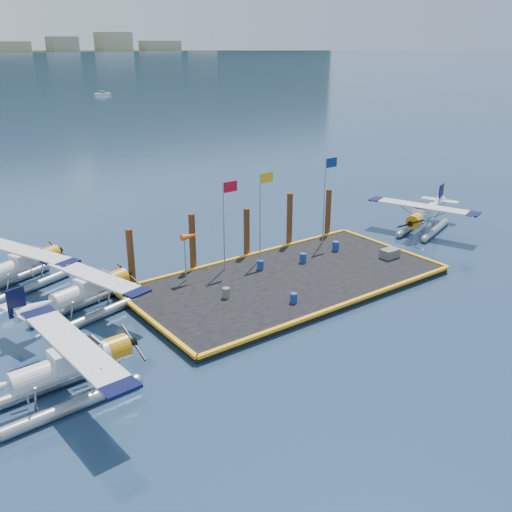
{
  "coord_description": "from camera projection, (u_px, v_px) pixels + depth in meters",
  "views": [
    {
      "loc": [
        -22.17,
        -26.26,
        14.9
      ],
      "look_at": [
        -1.19,
        2.0,
        1.61
      ],
      "focal_mm": 40.0,
      "sensor_mm": 36.0,
      "label": 1
    }
  ],
  "objects": [
    {
      "name": "dock_bumpers",
      "position": [
        289.0,
        277.0,
        37.18
      ],
      "size": [
        20.25,
        10.25,
        0.18
      ],
      "primitive_type": null,
      "color": "#F2A00E",
      "rests_on": "dock"
    },
    {
      "name": "seaplane_a",
      "position": [
        69.0,
        369.0,
        24.97
      ],
      "size": [
        8.52,
        9.39,
        3.34
      ],
      "rotation": [
        0.0,
        0.0,
        -1.51
      ],
      "color": "gray",
      "rests_on": "ground"
    },
    {
      "name": "piling_1",
      "position": [
        193.0,
        244.0,
        38.44
      ],
      "size": [
        0.44,
        0.44,
        4.2
      ],
      "primitive_type": "cylinder",
      "color": "#412512",
      "rests_on": "ground"
    },
    {
      "name": "piling_3",
      "position": [
        289.0,
        221.0,
        43.16
      ],
      "size": [
        0.44,
        0.44,
        4.3
      ],
      "primitive_type": "cylinder",
      "color": "#412512",
      "rests_on": "ground"
    },
    {
      "name": "flagpole_red",
      "position": [
        226.0,
        212.0,
        37.38
      ],
      "size": [
        1.14,
        0.08,
        6.0
      ],
      "color": "#95959D",
      "rests_on": "dock"
    },
    {
      "name": "drum_5",
      "position": [
        260.0,
        265.0,
        38.57
      ],
      "size": [
        0.44,
        0.44,
        0.62
      ],
      "primitive_type": "cylinder",
      "color": "navy",
      "rests_on": "dock"
    },
    {
      "name": "seaplane_c",
      "position": [
        23.0,
        266.0,
        36.57
      ],
      "size": [
        8.15,
        8.61,
        3.12
      ],
      "rotation": [
        0.0,
        0.0,
        -1.19
      ],
      "color": "gray",
      "rests_on": "ground"
    },
    {
      "name": "piling_0",
      "position": [
        131.0,
        259.0,
        35.96
      ],
      "size": [
        0.44,
        0.44,
        4.0
      ],
      "primitive_type": "cylinder",
      "color": "#412512",
      "rests_on": "ground"
    },
    {
      "name": "seaplane_b",
      "position": [
        89.0,
        292.0,
        32.87
      ],
      "size": [
        8.04,
        8.67,
        3.08
      ],
      "rotation": [
        0.0,
        0.0,
        -1.31
      ],
      "color": "gray",
      "rests_on": "ground"
    },
    {
      "name": "crate",
      "position": [
        390.0,
        253.0,
        40.67
      ],
      "size": [
        1.28,
        0.85,
        0.64
      ],
      "primitive_type": "cube",
      "color": "#5B5B60",
      "rests_on": "dock"
    },
    {
      "name": "drum_0",
      "position": [
        226.0,
        293.0,
        34.3
      ],
      "size": [
        0.44,
        0.44,
        0.62
      ],
      "primitive_type": "cylinder",
      "color": "#5B5B60",
      "rests_on": "dock"
    },
    {
      "name": "drum_4",
      "position": [
        336.0,
        246.0,
        42.06
      ],
      "size": [
        0.49,
        0.49,
        0.69
      ],
      "primitive_type": "cylinder",
      "color": "navy",
      "rests_on": "dock"
    },
    {
      "name": "drum_2",
      "position": [
        303.0,
        258.0,
        39.79
      ],
      "size": [
        0.47,
        0.47,
        0.66
      ],
      "primitive_type": "cylinder",
      "color": "navy",
      "rests_on": "dock"
    },
    {
      "name": "piling_4",
      "position": [
        328.0,
        214.0,
        45.44
      ],
      "size": [
        0.44,
        0.44,
        4.0
      ],
      "primitive_type": "cylinder",
      "color": "#412512",
      "rests_on": "ground"
    },
    {
      "name": "seaplane_d",
      "position": [
        423.0,
        216.0,
        46.94
      ],
      "size": [
        8.3,
        8.83,
        3.17
      ],
      "rotation": [
        0.0,
        0.0,
        1.91
      ],
      "color": "gray",
      "rests_on": "ground"
    },
    {
      "name": "drum_3",
      "position": [
        294.0,
        298.0,
        33.65
      ],
      "size": [
        0.42,
        0.42,
        0.59
      ],
      "primitive_type": "cylinder",
      "color": "navy",
      "rests_on": "dock"
    },
    {
      "name": "windsock",
      "position": [
        191.0,
        237.0,
        36.27
      ],
      "size": [
        1.4,
        0.44,
        3.12
      ],
      "color": "#95959D",
      "rests_on": "dock"
    },
    {
      "name": "dock",
      "position": [
        289.0,
        281.0,
        37.28
      ],
      "size": [
        20.0,
        10.0,
        0.4
      ],
      "primitive_type": "cube",
      "color": "black",
      "rests_on": "ground"
    },
    {
      "name": "flagpole_blue",
      "position": [
        327.0,
        188.0,
        42.29
      ],
      "size": [
        1.14,
        0.08,
        6.5
      ],
      "color": "#95959D",
      "rests_on": "dock"
    },
    {
      "name": "ground",
      "position": [
        289.0,
        284.0,
        37.35
      ],
      "size": [
        4000.0,
        4000.0,
        0.0
      ],
      "primitive_type": "plane",
      "color": "#172945",
      "rests_on": "ground"
    },
    {
      "name": "piling_2",
      "position": [
        247.0,
        234.0,
        41.02
      ],
      "size": [
        0.44,
        0.44,
        3.8
      ],
      "primitive_type": "cylinder",
      "color": "#412512",
      "rests_on": "ground"
    },
    {
      "name": "flagpole_yellow",
      "position": [
        262.0,
        203.0,
        39.01
      ],
      "size": [
        1.14,
        0.08,
        6.2
      ],
      "color": "#95959D",
      "rests_on": "dock"
    }
  ]
}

